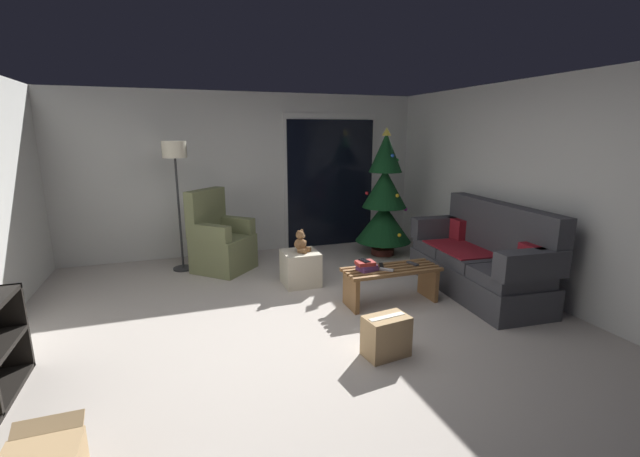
{
  "coord_description": "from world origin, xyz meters",
  "views": [
    {
      "loc": [
        -1.08,
        -3.57,
        1.89
      ],
      "look_at": [
        0.4,
        0.7,
        0.85
      ],
      "focal_mm": 23.38,
      "sensor_mm": 36.0,
      "label": 1
    }
  ],
  "objects": [
    {
      "name": "cardboard_box_taped_mid_floor",
      "position": [
        0.54,
        -0.65,
        0.18
      ],
      "size": [
        0.41,
        0.29,
        0.36
      ],
      "color": "tan",
      "rests_on": "ground"
    },
    {
      "name": "remote_graphite",
      "position": [
        1.42,
        0.39,
        0.43
      ],
      "size": [
        0.08,
        0.16,
        0.02
      ],
      "primitive_type": "cube",
      "rotation": [
        0.0,
        0.0,
        0.25
      ],
      "color": "#333338",
      "rests_on": "coffee_table"
    },
    {
      "name": "christmas_tree",
      "position": [
        1.95,
        2.13,
        0.87
      ],
      "size": [
        0.87,
        0.87,
        1.97
      ],
      "color": "#4C1E19",
      "rests_on": "ground"
    },
    {
      "name": "patio_door_glass",
      "position": [
        1.38,
        2.97,
        1.05
      ],
      "size": [
        1.5,
        0.02,
        2.1
      ],
      "primitive_type": "cube",
      "color": "black",
      "rests_on": "ground"
    },
    {
      "name": "ottoman",
      "position": [
        0.33,
        1.27,
        0.21
      ],
      "size": [
        0.44,
        0.44,
        0.43
      ],
      "primitive_type": "cube",
      "color": "beige",
      "rests_on": "ground"
    },
    {
      "name": "armchair",
      "position": [
        -0.56,
        2.2,
        0.4
      ],
      "size": [
        0.97,
        0.97,
        1.13
      ],
      "color": "olive",
      "rests_on": "ground"
    },
    {
      "name": "wall_right",
      "position": [
        2.86,
        0.0,
        1.25
      ],
      "size": [
        0.12,
        6.0,
        2.5
      ],
      "primitive_type": "cube",
      "color": "silver",
      "rests_on": "ground"
    },
    {
      "name": "floor_lamp",
      "position": [
        -1.07,
        2.39,
        1.51
      ],
      "size": [
        0.32,
        0.32,
        1.78
      ],
      "color": "#2D2D30",
      "rests_on": "ground"
    },
    {
      "name": "book_stack",
      "position": [
        0.83,
        0.38,
        0.47
      ],
      "size": [
        0.24,
        0.21,
        0.1
      ],
      "color": "#6B3D7A",
      "rests_on": "coffee_table"
    },
    {
      "name": "teddy_bear_chestnut",
      "position": [
        0.34,
        1.26,
        0.55
      ],
      "size": [
        0.21,
        0.22,
        0.29
      ],
      "color": "brown",
      "rests_on": "ottoman"
    },
    {
      "name": "remote_silver",
      "position": [
        1.03,
        0.3,
        0.43
      ],
      "size": [
        0.14,
        0.14,
        0.02
      ],
      "primitive_type": "cube",
      "rotation": [
        0.0,
        0.0,
        3.96
      ],
      "color": "#ADADB2",
      "rests_on": "coffee_table"
    },
    {
      "name": "couch",
      "position": [
        2.32,
        0.32,
        0.4
      ],
      "size": [
        0.92,
        1.99,
        1.08
      ],
      "color": "#3D3D42",
      "rests_on": "ground"
    },
    {
      "name": "patio_door_frame",
      "position": [
        1.38,
        2.99,
        1.1
      ],
      "size": [
        1.6,
        0.02,
        2.2
      ],
      "primitive_type": "cube",
      "color": "silver",
      "rests_on": "ground"
    },
    {
      "name": "remote_black",
      "position": [
        1.04,
        0.44,
        0.43
      ],
      "size": [
        0.1,
        0.16,
        0.02
      ],
      "primitive_type": "cube",
      "rotation": [
        0.0,
        0.0,
        5.87
      ],
      "color": "black",
      "rests_on": "coffee_table"
    },
    {
      "name": "cell_phone",
      "position": [
        0.81,
        0.39,
        0.52
      ],
      "size": [
        0.09,
        0.15,
        0.01
      ],
      "primitive_type": "cube",
      "rotation": [
        0.0,
        0.0,
        0.17
      ],
      "color": "black",
      "rests_on": "book_stack"
    },
    {
      "name": "wall_back",
      "position": [
        0.0,
        3.06,
        1.25
      ],
      "size": [
        5.72,
        0.12,
        2.5
      ],
      "primitive_type": "cube",
      "color": "silver",
      "rests_on": "ground"
    },
    {
      "name": "coffee_table",
      "position": [
        1.13,
        0.36,
        0.27
      ],
      "size": [
        1.1,
        0.4,
        0.42
      ],
      "color": "olive",
      "rests_on": "ground"
    },
    {
      "name": "ground_plane",
      "position": [
        0.0,
        0.0,
        0.0
      ],
      "size": [
        7.0,
        7.0,
        0.0
      ],
      "primitive_type": "plane",
      "color": "#BCB2A8"
    }
  ]
}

